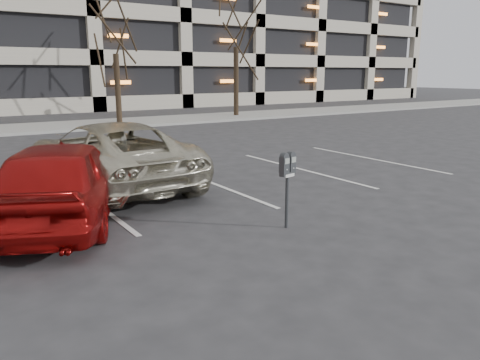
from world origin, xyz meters
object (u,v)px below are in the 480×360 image
tree_d (236,2)px  car_red (62,180)px  suv_silver (109,155)px  parking_meter (287,171)px  tree_c (113,9)px

tree_d → car_red: (-13.19, -14.88, -5.60)m
tree_d → car_red: 20.65m
tree_d → suv_silver: (-11.69, -12.81, -5.60)m
parking_meter → car_red: car_red is taller
tree_c → car_red: bearing=-112.6°
tree_d → parking_meter: size_ratio=7.01×
suv_silver → tree_c: bearing=-113.5°
tree_d → suv_silver: size_ratio=1.61×
suv_silver → car_red: bearing=50.7°
car_red → suv_silver: bearing=-101.4°
parking_meter → suv_silver: bearing=97.2°
tree_c → suv_silver: size_ratio=1.40×
tree_d → parking_meter: (-10.17, -17.23, -5.38)m
tree_d → tree_c: bearing=180.0°
tree_c → parking_meter: size_ratio=6.10×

